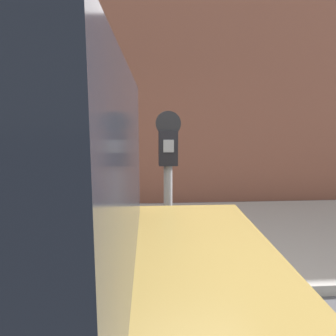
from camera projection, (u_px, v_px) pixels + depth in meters
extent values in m
cube|color=#9E9B96|center=(123.00, 238.00, 4.20)|extent=(24.00, 2.80, 0.10)
cube|color=#935642|center=(126.00, 7.00, 5.54)|extent=(24.00, 0.30, 6.82)
cylinder|color=gray|center=(168.00, 225.00, 2.92)|extent=(0.08, 0.08, 1.09)
cube|color=black|center=(168.00, 148.00, 2.81)|extent=(0.16, 0.14, 0.30)
cube|color=gray|center=(169.00, 146.00, 2.73)|extent=(0.09, 0.01, 0.10)
cylinder|color=black|center=(168.00, 123.00, 2.77)|extent=(0.21, 0.11, 0.21)
cylinder|color=black|center=(106.00, 310.00, 2.25)|extent=(0.62, 0.23, 0.62)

